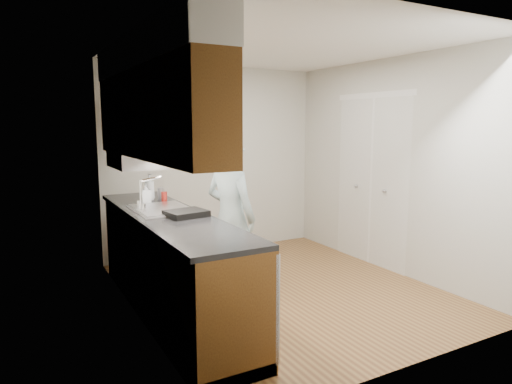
# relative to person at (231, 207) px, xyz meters

# --- Properties ---
(floor) EXTENTS (3.50, 3.50, 0.00)m
(floor) POSITION_rel_person_xyz_m (0.52, -0.14, -0.92)
(floor) COLOR olive
(floor) RESTS_ON ground
(ceiling) EXTENTS (3.50, 3.50, 0.00)m
(ceiling) POSITION_rel_person_xyz_m (0.52, -0.14, 1.58)
(ceiling) COLOR white
(ceiling) RESTS_ON wall_left
(wall_left) EXTENTS (0.02, 3.50, 2.50)m
(wall_left) POSITION_rel_person_xyz_m (-0.98, -0.14, 0.33)
(wall_left) COLOR beige
(wall_left) RESTS_ON floor
(wall_right) EXTENTS (0.02, 3.50, 2.50)m
(wall_right) POSITION_rel_person_xyz_m (2.02, -0.14, 0.33)
(wall_right) COLOR beige
(wall_right) RESTS_ON floor
(wall_back) EXTENTS (3.00, 0.02, 2.50)m
(wall_back) POSITION_rel_person_xyz_m (0.52, 1.61, 0.33)
(wall_back) COLOR beige
(wall_back) RESTS_ON floor
(counter) EXTENTS (0.64, 2.80, 1.30)m
(counter) POSITION_rel_person_xyz_m (-0.68, -0.14, -0.43)
(counter) COLOR brown
(counter) RESTS_ON floor
(upper_cabinets) EXTENTS (0.47, 2.80, 1.21)m
(upper_cabinets) POSITION_rel_person_xyz_m (-0.81, -0.10, 1.03)
(upper_cabinets) COLOR brown
(upper_cabinets) RESTS_ON wall_left
(closet_door) EXTENTS (0.02, 1.22, 2.05)m
(closet_door) POSITION_rel_person_xyz_m (2.01, 0.16, 0.11)
(closet_door) COLOR white
(closet_door) RESTS_ON wall_right
(floor_mat) EXTENTS (0.80, 0.99, 0.02)m
(floor_mat) POSITION_rel_person_xyz_m (0.00, 0.00, -0.91)
(floor_mat) COLOR #5E5E61
(floor_mat) RESTS_ON floor
(person) EXTENTS (0.65, 0.76, 1.81)m
(person) POSITION_rel_person_xyz_m (0.00, 0.00, 0.00)
(person) COLOR #97B2B7
(person) RESTS_ON floor_mat
(soap_bottle_a) EXTENTS (0.14, 0.14, 0.28)m
(soap_bottle_a) POSITION_rel_person_xyz_m (-0.63, 0.67, 0.16)
(soap_bottle_a) COLOR white
(soap_bottle_a) RESTS_ON counter
(soap_bottle_b) EXTENTS (0.09, 0.10, 0.20)m
(soap_bottle_b) POSITION_rel_person_xyz_m (-0.71, 0.51, 0.12)
(soap_bottle_b) COLOR white
(soap_bottle_b) RESTS_ON counter
(soda_can) EXTENTS (0.07, 0.07, 0.11)m
(soda_can) POSITION_rel_person_xyz_m (-0.54, 0.47, 0.08)
(soda_can) COLOR #AC251D
(soda_can) RESTS_ON counter
(steel_can) EXTENTS (0.09, 0.09, 0.13)m
(steel_can) POSITION_rel_person_xyz_m (-0.52, 0.63, 0.09)
(steel_can) COLOR #A5A5AA
(steel_can) RESTS_ON counter
(dish_rack) EXTENTS (0.37, 0.33, 0.05)m
(dish_rack) POSITION_rel_person_xyz_m (-0.59, -0.34, 0.05)
(dish_rack) COLOR black
(dish_rack) RESTS_ON counter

